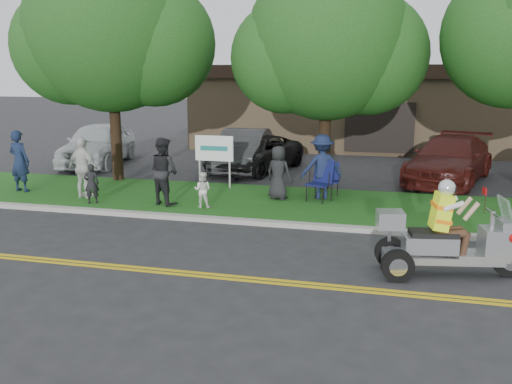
% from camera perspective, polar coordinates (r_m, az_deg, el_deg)
% --- Properties ---
extents(ground, '(120.00, 120.00, 0.00)m').
position_cam_1_polar(ground, '(10.54, -0.46, -8.17)').
color(ground, '#28282B').
rests_on(ground, ground).
extents(centerline_near, '(60.00, 0.10, 0.01)m').
position_cam_1_polar(centerline_near, '(10.01, -1.30, -9.29)').
color(centerline_near, gold).
rests_on(centerline_near, ground).
extents(centerline_far, '(60.00, 0.10, 0.01)m').
position_cam_1_polar(centerline_far, '(10.16, -1.06, -8.96)').
color(centerline_far, gold).
rests_on(centerline_far, ground).
extents(curb, '(60.00, 0.25, 0.12)m').
position_cam_1_polar(curb, '(13.35, 2.78, -3.39)').
color(curb, '#A8A89E').
rests_on(curb, ground).
extents(grass_verge, '(60.00, 4.00, 0.10)m').
position_cam_1_polar(grass_verge, '(15.39, 4.33, -1.25)').
color(grass_verge, '#1E5416').
rests_on(grass_verge, ground).
extents(commercial_building, '(18.00, 8.20, 4.00)m').
position_cam_1_polar(commercial_building, '(28.57, 13.11, 8.87)').
color(commercial_building, '#9E7F5B').
rests_on(commercial_building, ground).
extents(tree_left, '(6.62, 5.40, 7.78)m').
position_cam_1_polar(tree_left, '(18.83, -14.86, 15.62)').
color(tree_left, '#332114').
rests_on(tree_left, ground).
extents(tree_mid, '(5.88, 4.80, 7.05)m').
position_cam_1_polar(tree_mid, '(16.89, 7.69, 14.89)').
color(tree_mid, '#332114').
rests_on(tree_mid, ground).
extents(business_sign, '(1.25, 0.06, 1.75)m').
position_cam_1_polar(business_sign, '(17.18, -4.42, 4.30)').
color(business_sign, silver).
rests_on(business_sign, ground).
extents(trike_scooter, '(2.80, 1.12, 1.83)m').
position_cam_1_polar(trike_scooter, '(10.65, 19.24, -5.04)').
color(trike_scooter, black).
rests_on(trike_scooter, ground).
extents(lawn_chair_a, '(0.81, 0.82, 1.16)m').
position_cam_1_polar(lawn_chair_a, '(15.51, 6.92, 1.45)').
color(lawn_chair_a, black).
rests_on(lawn_chair_a, grass_verge).
extents(lawn_chair_b, '(0.53, 0.55, 0.95)m').
position_cam_1_polar(lawn_chair_b, '(16.42, 7.85, 1.64)').
color(lawn_chair_b, black).
rests_on(lawn_chair_b, grass_verge).
extents(spectator_adult_left, '(0.73, 0.52, 1.88)m').
position_cam_1_polar(spectator_adult_left, '(18.07, -23.64, 3.01)').
color(spectator_adult_left, '#16223E').
rests_on(spectator_adult_left, grass_verge).
extents(spectator_adult_mid, '(1.11, 1.01, 1.87)m').
position_cam_1_polar(spectator_adult_mid, '(15.16, -9.73, 2.19)').
color(spectator_adult_mid, black).
rests_on(spectator_adult_mid, grass_verge).
extents(spectator_adult_right, '(1.11, 0.66, 1.77)m').
position_cam_1_polar(spectator_adult_right, '(16.49, -17.72, 2.44)').
color(spectator_adult_right, silver).
rests_on(spectator_adult_right, grass_verge).
extents(spectator_chair_a, '(1.38, 1.09, 1.87)m').
position_cam_1_polar(spectator_chair_a, '(15.73, 6.94, 2.67)').
color(spectator_chair_a, '#182244').
rests_on(spectator_chair_a, grass_verge).
extents(spectator_chair_b, '(0.88, 0.71, 1.56)m').
position_cam_1_polar(spectator_chair_b, '(15.57, 2.39, 2.07)').
color(spectator_chair_b, black).
rests_on(spectator_chair_b, grass_verge).
extents(child_left, '(0.49, 0.44, 1.12)m').
position_cam_1_polar(child_left, '(15.77, -16.93, 0.85)').
color(child_left, black).
rests_on(child_left, grass_verge).
extents(child_right, '(0.49, 0.39, 0.98)m').
position_cam_1_polar(child_right, '(14.71, -5.64, 0.23)').
color(child_right, white).
rests_on(child_right, grass_verge).
extents(parked_car_far_left, '(2.88, 5.29, 1.71)m').
position_cam_1_polar(parked_car_far_left, '(22.88, -16.33, 4.90)').
color(parked_car_far_left, silver).
rests_on(parked_car_far_left, ground).
extents(parked_car_left, '(1.83, 4.75, 1.54)m').
position_cam_1_polar(parked_car_left, '(20.78, -1.31, 4.44)').
color(parked_car_left, '#323235').
rests_on(parked_car_left, ground).
extents(parked_car_mid, '(3.39, 5.21, 1.33)m').
position_cam_1_polar(parked_car_mid, '(20.58, -0.19, 4.07)').
color(parked_car_mid, black).
rests_on(parked_car_mid, ground).
extents(parked_car_right, '(3.72, 5.74, 1.55)m').
position_cam_1_polar(parked_car_right, '(19.70, 19.72, 3.25)').
color(parked_car_right, '#451310').
rests_on(parked_car_right, ground).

